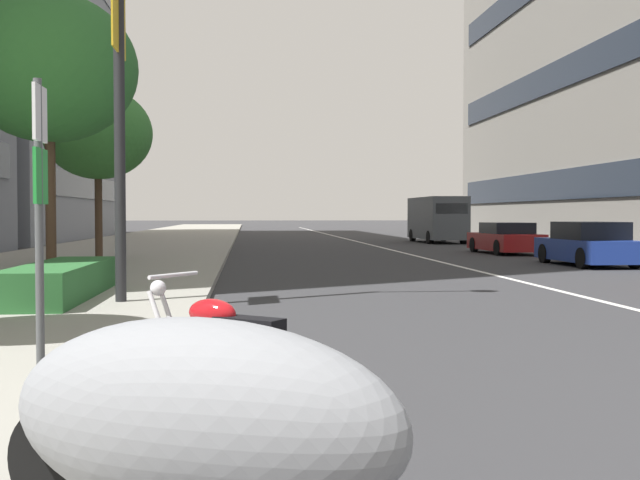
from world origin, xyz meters
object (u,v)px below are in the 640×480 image
Objects in this scene: street_tree_far_plaza at (98,134)px; motorcycle_far_end_row at (197,421)px; motorcycle_mid_row at (227,358)px; car_approaching_light at (588,245)px; delivery_van_ahead at (437,218)px; car_lead_in_lane at (505,239)px; street_tree_near_plaza_corner at (49,68)px; parking_sign_by_curb at (40,205)px.

motorcycle_far_end_row is at bearing -168.11° from street_tree_far_plaza.
motorcycle_mid_row is 0.42× the size of car_approaching_light.
delivery_van_ahead is 24.58m from street_tree_far_plaza.
motorcycle_mid_row is 17.96m from street_tree_far_plaza.
car_approaching_light is 0.97× the size of car_lead_in_lane.
car_lead_in_lane is (26.55, -10.70, -0.00)m from motorcycle_far_end_row.
car_lead_in_lane is at bearing -77.66° from motorcycle_mid_row.
street_tree_near_plaza_corner is 1.18× the size of street_tree_far_plaza.
parking_sign_by_curb is 12.02m from street_tree_near_plaza_corner.
motorcycle_far_end_row is at bearing -148.07° from parking_sign_by_curb.
motorcycle_mid_row is at bearing 162.09° from delivery_van_ahead.
parking_sign_by_curb is at bearing -170.68° from street_tree_far_plaza.
car_approaching_light is at bearing 178.34° from delivery_van_ahead.
car_lead_in_lane is 20.18m from street_tree_near_plaza_corner.
car_approaching_light is (16.61, -10.74, 0.23)m from motorcycle_mid_row.
delivery_van_ahead reaches higher than car_approaching_light.
car_approaching_light is at bearing -86.61° from motorcycle_mid_row.
car_approaching_light is at bearing -92.73° from motorcycle_far_end_row.
street_tree_near_plaza_corner is at bearing 111.03° from car_approaching_light.
parking_sign_by_curb is (-24.55, 11.94, 1.07)m from car_lead_in_lane.
street_tree_near_plaza_corner is (-5.94, 14.77, 4.07)m from car_approaching_light.
street_tree_far_plaza reaches higher than car_approaching_light.
street_tree_far_plaza is (-6.84, 14.84, 3.39)m from car_lead_in_lane.
car_approaching_light is at bearing -91.81° from street_tree_far_plaza.
car_lead_in_lane reaches higher than motorcycle_far_end_row.
parking_sign_by_curb is at bearing 61.83° from motorcycle_mid_row.
street_tree_far_plaza is (0.47, 14.96, 3.35)m from car_approaching_light.
motorcycle_mid_row is 0.74× the size of parking_sign_by_curb.
motorcycle_mid_row is 0.40× the size of car_lead_in_lane.
car_lead_in_lane is 1.83× the size of parking_sign_by_curb.
motorcycle_far_end_row is 0.52× the size of car_approaching_light.
car_approaching_light is 19.68m from delivery_van_ahead.
motorcycle_far_end_row is 2.63m from motorcycle_mid_row.
street_tree_far_plaza is (17.08, 4.22, 3.57)m from motorcycle_mid_row.
delivery_van_ahead is 38.88m from parking_sign_by_curb.
car_approaching_light reaches higher than car_lead_in_lane.
street_tree_near_plaza_corner is at bearing 148.58° from delivery_van_ahead.
parking_sign_by_curb reaches higher than car_lead_in_lane.
motorcycle_mid_row is at bearing -65.01° from motorcycle_far_end_row.
parking_sign_by_curb is at bearing 160.50° from delivery_van_ahead.
parking_sign_by_curb is (-0.63, 1.32, 1.25)m from motorcycle_mid_row.
motorcycle_far_end_row is 2.58m from parking_sign_by_curb.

